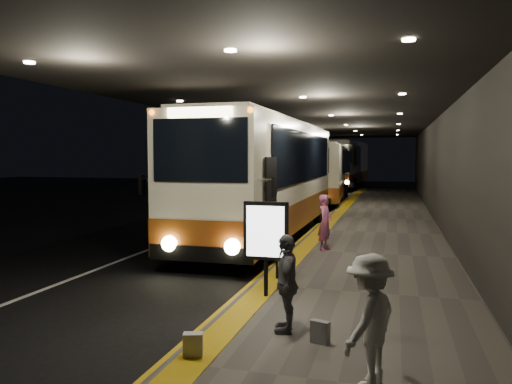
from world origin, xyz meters
The scene contains 18 objects.
ground centered at (0.00, 0.00, 0.00)m, with size 90.00×90.00×0.00m, color black.
lane_line_white centered at (-1.80, 5.00, 0.01)m, with size 0.12×50.00×0.01m, color silver.
kerb_stripe_yellow centered at (2.35, 5.00, 0.01)m, with size 0.18×50.00×0.01m, color gold.
sidewalk centered at (4.75, 5.00, 0.07)m, with size 4.50×50.00×0.15m, color #514C44.
tactile_strip centered at (2.85, 5.00, 0.16)m, with size 0.50×50.00×0.01m, color gold.
terminal_wall centered at (7.00, 5.00, 3.00)m, with size 0.10×50.00×6.00m, color black.
support_columns centered at (-1.50, 4.00, 2.20)m, with size 0.80×24.80×4.40m.
canopy centered at (2.50, 5.00, 4.60)m, with size 9.00×50.00×0.40m, color black.
coach_main centered at (1.06, 3.86, 1.90)m, with size 2.68×12.75×3.96m.
coach_second centered at (1.10, 18.12, 1.68)m, with size 3.04×11.25×3.49m.
coach_third centered at (0.98, 32.84, 1.94)m, with size 3.44×13.01×4.05m.
passenger_boarding centered at (3.47, 1.09, 0.95)m, with size 0.58×0.38×1.60m, color #C95E95.
passenger_waiting_white centered at (5.11, -7.21, 0.93)m, with size 1.00×0.47×1.55m, color silver.
passenger_waiting_grey centered at (3.80, -5.72, 0.90)m, with size 0.88×0.45×1.50m, color #535257.
bag_polka centered at (4.37, -6.07, 0.31)m, with size 0.27×0.12×0.33m, color black.
bag_plain centered at (2.80, -7.02, 0.31)m, with size 0.26×0.15×0.33m, color #B6B5AA.
info_sign centered at (3.02, -3.96, 1.38)m, with size 0.86×0.13×1.82m.
stanchion_post centered at (2.91, -2.55, 0.68)m, with size 0.05×0.05×1.07m, color black.
Camera 1 is at (5.35, -13.05, 2.83)m, focal length 35.00 mm.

